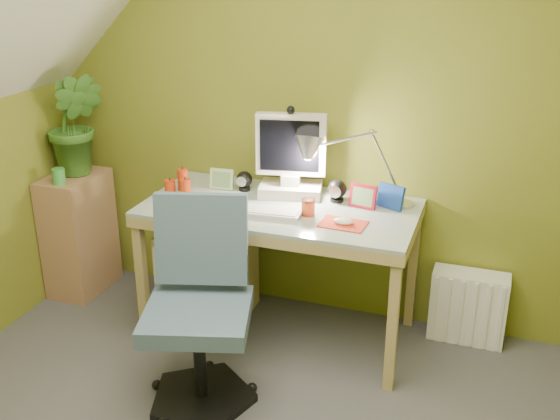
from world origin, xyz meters
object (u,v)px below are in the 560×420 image
(monitor, at_px, (291,148))
(potted_plant, at_px, (76,124))
(side_ledge, at_px, (80,233))
(task_chair, at_px, (197,312))
(desk_lamp, at_px, (373,150))
(radiator, at_px, (468,307))
(desk, at_px, (280,271))

(monitor, bearing_deg, potted_plant, 170.26)
(side_ledge, height_order, potted_plant, potted_plant)
(task_chair, bearing_deg, potted_plant, 127.94)
(side_ledge, bearing_deg, desk_lamp, 3.09)
(desk_lamp, bearing_deg, side_ledge, 177.05)
(task_chair, bearing_deg, desk_lamp, 39.65)
(monitor, height_order, task_chair, monitor)
(desk_lamp, xyz_separation_m, radiator, (0.56, 0.09, -0.88))
(desk, height_order, radiator, desk)
(monitor, height_order, radiator, monitor)
(side_ledge, height_order, radiator, side_ledge)
(side_ledge, xyz_separation_m, potted_plant, (0.03, 0.05, 0.70))
(desk, height_order, potted_plant, potted_plant)
(side_ledge, bearing_deg, radiator, 4.51)
(desk, xyz_separation_m, task_chair, (-0.16, -0.72, 0.11))
(task_chair, bearing_deg, radiator, 23.88)
(desk, relative_size, side_ledge, 1.90)
(desk, height_order, desk_lamp, desk_lamp)
(desk, bearing_deg, task_chair, -102.23)
(task_chair, bearing_deg, desk, 61.40)
(desk, xyz_separation_m, radiator, (1.01, 0.27, -0.18))
(desk, relative_size, monitor, 2.70)
(monitor, distance_m, task_chair, 1.07)
(side_ledge, xyz_separation_m, radiator, (2.38, 0.19, -0.18))
(desk, xyz_separation_m, potted_plant, (-1.34, 0.13, 0.69))
(radiator, bearing_deg, desk_lamp, -170.64)
(desk_lamp, distance_m, potted_plant, 1.79)
(desk_lamp, distance_m, radiator, 1.04)
(task_chair, bearing_deg, monitor, 63.80)
(monitor, relative_size, potted_plant, 0.86)
(potted_plant, distance_m, task_chair, 1.57)
(desk_lamp, height_order, radiator, desk_lamp)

